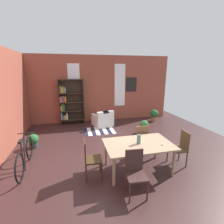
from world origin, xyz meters
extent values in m
plane|color=#372121|center=(0.00, 0.00, 0.00)|extent=(8.92, 8.92, 0.00)
cube|color=brown|center=(0.00, 3.49, 1.62)|extent=(7.46, 0.12, 3.24)
cube|color=white|center=(-1.13, 3.42, 1.78)|extent=(0.55, 0.02, 2.10)
cube|color=white|center=(1.13, 3.42, 1.78)|extent=(0.55, 0.02, 2.10)
cube|color=#987B5F|center=(0.31, -1.13, 0.72)|extent=(1.69, 1.07, 0.04)
cylinder|color=#987B5F|center=(-0.43, -1.56, 0.35)|extent=(0.07, 0.07, 0.70)
cylinder|color=#987B5F|center=(1.06, -1.56, 0.35)|extent=(0.07, 0.07, 0.70)
cylinder|color=#987B5F|center=(-0.43, -0.69, 0.35)|extent=(0.07, 0.07, 0.70)
cylinder|color=#987B5F|center=(1.06, -0.69, 0.35)|extent=(0.07, 0.07, 0.70)
cylinder|color=#4C7266|center=(0.32, -1.13, 0.86)|extent=(0.10, 0.10, 0.24)
cylinder|color=silver|center=(0.85, -1.35, 0.76)|extent=(0.04, 0.04, 0.03)
cube|color=#382220|center=(-0.07, -1.96, 0.45)|extent=(0.43, 0.43, 0.04)
cube|color=#382220|center=(-0.05, -1.78, 0.70)|extent=(0.38, 0.06, 0.50)
cylinder|color=#382220|center=(-0.26, -2.13, 0.21)|extent=(0.04, 0.04, 0.43)
cylinder|color=#382220|center=(0.10, -2.16, 0.21)|extent=(0.04, 0.04, 0.43)
cylinder|color=#382220|center=(-0.23, -1.77, 0.21)|extent=(0.04, 0.04, 0.43)
cylinder|color=#382220|center=(0.13, -1.80, 0.21)|extent=(0.04, 0.04, 0.43)
cube|color=#4C3A23|center=(1.46, -1.13, 0.45)|extent=(0.43, 0.43, 0.04)
cube|color=#4C3A23|center=(1.64, -1.14, 0.70)|extent=(0.06, 0.38, 0.50)
cylinder|color=#4C3A23|center=(1.29, -0.94, 0.21)|extent=(0.04, 0.04, 0.43)
cylinder|color=#4C3A23|center=(1.26, -1.29, 0.21)|extent=(0.04, 0.04, 0.43)
cylinder|color=#4C3A23|center=(1.65, -0.96, 0.21)|extent=(0.04, 0.04, 0.43)
cylinder|color=#4C3A23|center=(1.62, -1.32, 0.21)|extent=(0.04, 0.04, 0.43)
cube|color=brown|center=(0.69, -0.29, 0.45)|extent=(0.41, 0.41, 0.04)
cube|color=brown|center=(0.69, -0.48, 0.70)|extent=(0.38, 0.04, 0.50)
cylinder|color=brown|center=(0.88, -0.12, 0.21)|extent=(0.04, 0.04, 0.43)
cylinder|color=brown|center=(0.52, -0.11, 0.21)|extent=(0.04, 0.04, 0.43)
cylinder|color=brown|center=(0.87, -0.48, 0.21)|extent=(0.04, 0.04, 0.43)
cylinder|color=brown|center=(0.51, -0.47, 0.21)|extent=(0.04, 0.04, 0.43)
cube|color=#3A2713|center=(-0.83, -1.13, 0.45)|extent=(0.42, 0.42, 0.04)
cube|color=#3A2713|center=(-1.02, -1.12, 0.70)|extent=(0.05, 0.38, 0.50)
cylinder|color=#3A2713|center=(-0.66, -1.32, 0.21)|extent=(0.04, 0.04, 0.43)
cylinder|color=#3A2713|center=(-0.64, -0.96, 0.21)|extent=(0.04, 0.04, 0.43)
cylinder|color=#3A2713|center=(-1.02, -1.30, 0.21)|extent=(0.04, 0.04, 0.43)
cylinder|color=#3A2713|center=(-1.00, -0.94, 0.21)|extent=(0.04, 0.04, 0.43)
cube|color=#2D2319|center=(-1.84, 3.22, 1.06)|extent=(0.04, 0.32, 2.13)
cube|color=#2D2319|center=(-0.74, 3.22, 1.06)|extent=(0.04, 0.32, 2.13)
cube|color=#2D2319|center=(-1.29, 3.38, 1.06)|extent=(1.14, 0.01, 2.13)
cube|color=#2D2319|center=(-1.29, 3.22, 0.21)|extent=(1.10, 0.32, 0.04)
cube|color=white|center=(-1.80, 3.22, 0.39)|extent=(0.04, 0.18, 0.32)
cube|color=#284C8C|center=(-1.75, 3.22, 0.40)|extent=(0.04, 0.16, 0.34)
cube|color=orange|center=(-1.70, 3.22, 0.33)|extent=(0.05, 0.22, 0.19)
cube|color=white|center=(-1.64, 3.22, 0.35)|extent=(0.03, 0.22, 0.23)
cube|color=gold|center=(-1.59, 3.22, 0.35)|extent=(0.04, 0.20, 0.24)
cube|color=white|center=(-1.55, 3.22, 0.40)|extent=(0.04, 0.27, 0.33)
cube|color=#33724C|center=(-1.50, 3.22, 0.33)|extent=(0.03, 0.22, 0.20)
cube|color=#2D2319|center=(-1.29, 3.22, 0.64)|extent=(1.10, 0.32, 0.04)
cube|color=orange|center=(-1.80, 3.22, 0.77)|extent=(0.04, 0.24, 0.22)
cube|color=gold|center=(-1.75, 3.22, 0.81)|extent=(0.03, 0.20, 0.31)
cube|color=#33724C|center=(-1.70, 3.22, 0.83)|extent=(0.05, 0.19, 0.34)
cube|color=#33724C|center=(-1.64, 3.22, 0.81)|extent=(0.03, 0.19, 0.30)
cube|color=#2D2319|center=(-1.29, 3.22, 1.06)|extent=(1.10, 0.32, 0.04)
cube|color=white|center=(-1.80, 3.22, 1.20)|extent=(0.04, 0.18, 0.24)
cube|color=orange|center=(-1.76, 3.22, 1.21)|extent=(0.05, 0.24, 0.26)
cube|color=#8C4C8C|center=(-1.70, 3.22, 1.22)|extent=(0.04, 0.17, 0.27)
cube|color=#8C4C8C|center=(-1.65, 3.22, 1.23)|extent=(0.03, 0.21, 0.29)
cube|color=orange|center=(-1.61, 3.22, 1.19)|extent=(0.03, 0.17, 0.21)
cube|color=orange|center=(-1.56, 3.22, 1.23)|extent=(0.04, 0.27, 0.30)
cube|color=#2D2319|center=(-1.29, 3.22, 1.49)|extent=(1.10, 0.32, 0.04)
cube|color=#33724C|center=(-1.80, 3.22, 1.66)|extent=(0.04, 0.16, 0.30)
cube|color=orange|center=(-1.75, 3.22, 1.68)|extent=(0.04, 0.25, 0.35)
cube|color=gold|center=(-1.70, 3.22, 1.64)|extent=(0.04, 0.21, 0.25)
cube|color=gold|center=(-1.65, 3.22, 1.65)|extent=(0.04, 0.27, 0.29)
cube|color=#33724C|center=(-1.60, 3.22, 1.64)|extent=(0.03, 0.22, 0.25)
cube|color=white|center=(-1.56, 3.22, 1.64)|extent=(0.04, 0.18, 0.26)
cube|color=#2D2319|center=(-1.29, 3.22, 2.11)|extent=(1.10, 0.32, 0.04)
cube|color=white|center=(0.06, 2.58, 0.20)|extent=(0.99, 0.99, 0.40)
cube|color=white|center=(0.15, 2.27, 0.57)|extent=(0.81, 0.37, 0.35)
cube|color=white|center=(0.39, 2.67, 0.48)|extent=(0.31, 0.73, 0.15)
cube|color=white|center=(-0.27, 2.49, 0.48)|extent=(0.31, 0.73, 0.15)
cube|color=black|center=(0.15, 2.27, 0.71)|extent=(0.32, 0.24, 0.08)
torus|color=black|center=(-2.51, -0.88, 0.32)|extent=(0.06, 0.69, 0.69)
torus|color=black|center=(-2.54, 0.17, 0.32)|extent=(0.06, 0.69, 0.69)
cylinder|color=black|center=(-2.53, -0.36, 0.42)|extent=(0.04, 0.33, 0.91)
cylinder|color=black|center=(-2.52, -0.55, 0.60)|extent=(0.04, 0.04, 0.45)
cube|color=black|center=(-2.52, -0.55, 0.84)|extent=(0.09, 0.20, 0.05)
cylinder|color=black|center=(-2.54, 0.06, 0.82)|extent=(0.44, 0.04, 0.02)
cylinder|color=#333338|center=(-2.59, 0.86, 0.08)|extent=(0.27, 0.27, 0.17)
sphere|color=#235B2D|center=(-2.59, 0.86, 0.30)|extent=(0.34, 0.34, 0.34)
cylinder|color=#9E6042|center=(2.76, 2.68, 0.11)|extent=(0.27, 0.27, 0.22)
sphere|color=#235B2D|center=(2.76, 2.68, 0.38)|extent=(0.41, 0.41, 0.41)
cylinder|color=#333338|center=(1.60, 1.32, 0.10)|extent=(0.22, 0.22, 0.20)
sphere|color=#2D6B33|center=(1.60, 1.32, 0.34)|extent=(0.34, 0.34, 0.34)
cube|color=#1E1E33|center=(-0.79, 1.91, 0.00)|extent=(0.16, 0.99, 0.01)
cube|color=silver|center=(-0.63, 1.91, 0.00)|extent=(0.16, 0.99, 0.01)
cube|color=#1E1E33|center=(-0.46, 1.91, 0.00)|extent=(0.16, 0.99, 0.01)
cube|color=silver|center=(-0.30, 1.91, 0.00)|extent=(0.16, 0.99, 0.01)
cube|color=#1E1E33|center=(-0.13, 1.91, 0.00)|extent=(0.16, 0.99, 0.01)
cube|color=silver|center=(0.03, 1.91, 0.00)|extent=(0.16, 0.99, 0.01)
cube|color=#1E1E33|center=(0.19, 1.91, 0.00)|extent=(0.16, 0.99, 0.01)
cube|color=silver|center=(0.36, 1.91, 0.00)|extent=(0.16, 0.99, 0.01)
cube|color=black|center=(1.75, 3.42, 1.81)|extent=(0.56, 0.03, 0.72)
camera|label=1|loc=(-1.21, -4.63, 2.52)|focal=26.18mm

